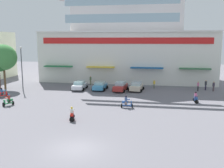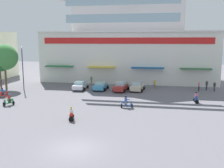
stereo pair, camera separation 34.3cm
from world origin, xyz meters
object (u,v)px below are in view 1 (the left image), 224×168
(scooter_rider_1, at_px, (72,114))
(scooter_rider_3, at_px, (127,103))
(parked_car_0, at_px, (80,85))
(parked_car_2, at_px, (121,86))
(pedestrian_3, at_px, (198,86))
(plaza_tree_2, at_px, (3,57))
(scooter_rider_2, at_px, (8,101))
(pedestrian_0, at_px, (206,84))
(pedestrian_4, at_px, (91,80))
(scooter_rider_5, at_px, (3,93))
(streetlamp_near, at_px, (22,65))
(scooter_rider_4, at_px, (196,98))
(pedestrian_1, at_px, (214,86))
(pedestrian_2, at_px, (154,84))
(parked_car_1, at_px, (100,86))
(parked_car_3, at_px, (136,86))

(scooter_rider_1, height_order, scooter_rider_3, scooter_rider_3)
(parked_car_0, xyz_separation_m, parked_car_2, (7.14, -0.12, 0.04))
(parked_car_0, relative_size, pedestrian_3, 2.64)
(plaza_tree_2, height_order, scooter_rider_3, plaza_tree_2)
(scooter_rider_2, xyz_separation_m, pedestrian_0, (27.20, 15.39, 0.33))
(scooter_rider_2, bearing_deg, scooter_rider_3, 5.83)
(parked_car_2, distance_m, pedestrian_4, 8.25)
(scooter_rider_5, xyz_separation_m, streetlamp_near, (0.20, 5.61, 3.63))
(scooter_rider_5, height_order, pedestrian_0, pedestrian_0)
(pedestrian_0, relative_size, pedestrian_3, 1.06)
(scooter_rider_4, bearing_deg, pedestrian_4, 147.64)
(parked_car_2, distance_m, scooter_rider_5, 18.33)
(scooter_rider_5, distance_m, pedestrian_1, 33.48)
(scooter_rider_1, height_order, pedestrian_4, pedestrian_4)
(scooter_rider_3, xyz_separation_m, streetlamp_near, (-18.61, 8.31, 3.59))
(scooter_rider_2, height_order, streetlamp_near, streetlamp_near)
(parked_car_2, bearing_deg, streetlamp_near, -172.28)
(scooter_rider_2, distance_m, pedestrian_2, 24.07)
(parked_car_1, xyz_separation_m, scooter_rider_5, (-13.00, -8.12, -0.12))
(scooter_rider_2, xyz_separation_m, scooter_rider_3, (15.26, 1.56, 0.01))
(parked_car_0, xyz_separation_m, parked_car_3, (9.75, 0.45, 0.04))
(parked_car_3, height_order, pedestrian_3, pedestrian_3)
(parked_car_2, relative_size, scooter_rider_3, 2.79)
(parked_car_0, distance_m, pedestrian_3, 19.99)
(parked_car_2, bearing_deg, parked_car_1, 175.38)
(parked_car_1, distance_m, scooter_rider_2, 15.57)
(plaza_tree_2, xyz_separation_m, scooter_rider_2, (6.97, -10.43, -4.86))
(scooter_rider_5, height_order, pedestrian_4, pedestrian_4)
(pedestrian_0, height_order, pedestrian_2, pedestrian_0)
(scooter_rider_1, relative_size, scooter_rider_3, 0.95)
(scooter_rider_1, height_order, scooter_rider_2, scooter_rider_2)
(scooter_rider_1, height_order, scooter_rider_5, scooter_rider_1)
(plaza_tree_2, distance_m, scooter_rider_2, 13.45)
(parked_car_1, height_order, parked_car_2, parked_car_2)
(parked_car_1, distance_m, parked_car_2, 3.59)
(scooter_rider_3, xyz_separation_m, scooter_rider_4, (8.98, 4.43, -0.04))
(parked_car_0, height_order, scooter_rider_2, scooter_rider_2)
(parked_car_3, relative_size, scooter_rider_5, 2.71)
(parked_car_2, distance_m, streetlamp_near, 16.88)
(parked_car_2, relative_size, pedestrian_4, 2.57)
(scooter_rider_5, distance_m, pedestrian_4, 16.42)
(plaza_tree_2, height_order, scooter_rider_4, plaza_tree_2)
(pedestrian_1, relative_size, streetlamp_near, 0.23)
(parked_car_2, height_order, scooter_rider_3, scooter_rider_3)
(scooter_rider_5, xyz_separation_m, pedestrian_1, (31.86, 10.31, 0.32))
(plaza_tree_2, distance_m, scooter_rider_3, 24.42)
(scooter_rider_3, height_order, scooter_rider_4, scooter_rider_3)
(scooter_rider_4, height_order, pedestrian_1, pedestrian_1)
(parked_car_0, height_order, parked_car_3, parked_car_3)
(scooter_rider_3, height_order, pedestrian_2, scooter_rider_3)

